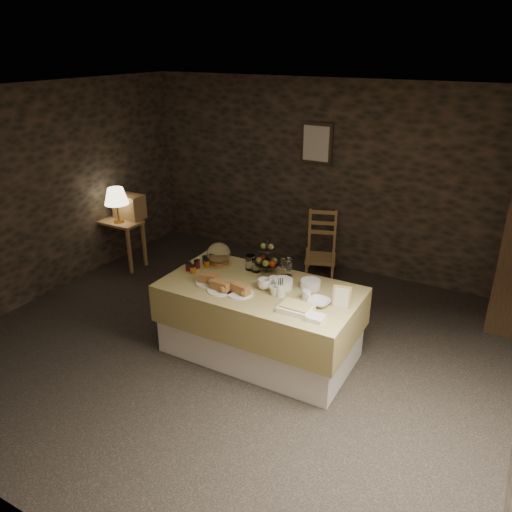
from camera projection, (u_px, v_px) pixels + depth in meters
The scene contains 27 objects.
ground_plane at pixel (233, 345), 5.40m from camera, with size 5.50×5.00×0.01m, color black.
room_shell at pixel (230, 207), 4.78m from camera, with size 5.52×5.02×2.60m.
buffet_table at pixel (260, 316), 5.08m from camera, with size 1.97×1.05×0.78m.
console_table at pixel (120, 229), 7.10m from camera, with size 0.64×0.37×0.69m.
table_lamp at pixel (116, 197), 6.84m from camera, with size 0.33×0.33×0.50m.
wine_rack at pixel (129, 206), 7.11m from camera, with size 0.42×0.26×0.34m, color olive.
chair at pixel (323, 246), 6.97m from camera, with size 0.52×0.51×0.69m.
framed_picture at pixel (317, 143), 6.75m from camera, with size 0.45×0.04×0.55m.
plate_stack_a at pixel (283, 284), 4.90m from camera, with size 0.19×0.19×0.10m, color white.
plate_stack_b at pixel (310, 284), 4.91m from camera, with size 0.20×0.20×0.09m, color white.
cutlery_holder at pixel (280, 290), 4.76m from camera, with size 0.10×0.10×0.12m, color white.
cup_a at pixel (264, 284), 4.89m from camera, with size 0.13×0.13×0.11m, color white.
cup_b at pixel (275, 291), 4.77m from camera, with size 0.10×0.10×0.09m, color white.
mug_c at pixel (273, 281), 4.96m from camera, with size 0.09×0.09×0.10m, color white.
mug_d at pixel (307, 295), 4.70m from camera, with size 0.08×0.08×0.09m, color white.
bowl at pixel (319, 302), 4.61m from camera, with size 0.21×0.21×0.05m, color white.
cake_dome at pixel (219, 255), 5.42m from camera, with size 0.26×0.26×0.26m.
fruit_stand at pixel (267, 260), 5.20m from camera, with size 0.26×0.26×0.37m.
bread_platter_left at pixel (208, 280), 5.01m from camera, with size 0.26×0.26×0.11m.
bread_platter_center at pixel (220, 287), 4.86m from camera, with size 0.26×0.26×0.11m.
bread_platter_right at pixel (240, 290), 4.80m from camera, with size 0.26×0.26×0.11m.
jam_jars at pixel (198, 265), 5.34m from camera, with size 0.18×0.32×0.07m.
tart_dish at pixel (296, 308), 4.49m from camera, with size 0.30×0.22×0.07m.
square_dish at pixel (316, 318), 4.35m from camera, with size 0.14×0.14×0.04m, color white.
menu_frame at pixel (342, 297), 4.56m from camera, with size 0.17×0.02×0.22m, color olive.
storage_jar_a at pixel (250, 262), 5.30m from camera, with size 0.10×0.10×0.16m, color white.
storage_jar_b at pixel (256, 265), 5.26m from camera, with size 0.09×0.09×0.14m, color white.
Camera 1 is at (2.44, -3.88, 3.03)m, focal length 35.00 mm.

